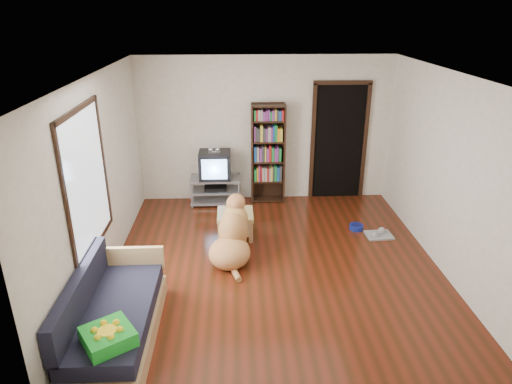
{
  "coord_description": "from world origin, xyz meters",
  "views": [
    {
      "loc": [
        -0.53,
        -5.45,
        3.35
      ],
      "look_at": [
        -0.25,
        0.55,
        0.9
      ],
      "focal_mm": 32.0,
      "sensor_mm": 36.0,
      "label": 1
    }
  ],
  "objects_px": {
    "tv_stand": "(216,189)",
    "green_cushion": "(108,337)",
    "dog_bowl": "(356,227)",
    "crt_tv": "(215,164)",
    "laptop": "(235,213)",
    "coffee_table": "(235,220)",
    "grey_rag": "(379,235)",
    "bookshelf": "(268,148)",
    "sofa": "(113,318)",
    "dog": "(232,237)"
  },
  "relations": [
    {
      "from": "dog_bowl",
      "to": "grey_rag",
      "type": "distance_m",
      "value": 0.39
    },
    {
      "from": "grey_rag",
      "to": "crt_tv",
      "type": "xyz_separation_m",
      "value": [
        -2.6,
        1.45,
        0.73
      ]
    },
    {
      "from": "tv_stand",
      "to": "dog",
      "type": "relative_size",
      "value": 0.79
    },
    {
      "from": "bookshelf",
      "to": "crt_tv",
      "type": "bearing_deg",
      "value": -175.68
    },
    {
      "from": "grey_rag",
      "to": "crt_tv",
      "type": "distance_m",
      "value": 3.07
    },
    {
      "from": "laptop",
      "to": "sofa",
      "type": "distance_m",
      "value": 2.65
    },
    {
      "from": "green_cushion",
      "to": "dog_bowl",
      "type": "bearing_deg",
      "value": 9.95
    },
    {
      "from": "bookshelf",
      "to": "tv_stand",
      "type": "bearing_deg",
      "value": -174.37
    },
    {
      "from": "dog_bowl",
      "to": "crt_tv",
      "type": "relative_size",
      "value": 0.38
    },
    {
      "from": "green_cushion",
      "to": "laptop",
      "type": "height_order",
      "value": "green_cushion"
    },
    {
      "from": "tv_stand",
      "to": "crt_tv",
      "type": "distance_m",
      "value": 0.47
    },
    {
      "from": "green_cushion",
      "to": "tv_stand",
      "type": "height_order",
      "value": "green_cushion"
    },
    {
      "from": "sofa",
      "to": "bookshelf",
      "type": "bearing_deg",
      "value": 62.68
    },
    {
      "from": "crt_tv",
      "to": "coffee_table",
      "type": "xyz_separation_m",
      "value": [
        0.35,
        -1.33,
        -0.46
      ]
    },
    {
      "from": "green_cushion",
      "to": "dog_bowl",
      "type": "distance_m",
      "value": 4.4
    },
    {
      "from": "laptop",
      "to": "sofa",
      "type": "xyz_separation_m",
      "value": [
        -1.32,
        -2.3,
        -0.15
      ]
    },
    {
      "from": "green_cushion",
      "to": "sofa",
      "type": "bearing_deg",
      "value": 68.05
    },
    {
      "from": "bookshelf",
      "to": "coffee_table",
      "type": "height_order",
      "value": "bookshelf"
    },
    {
      "from": "laptop",
      "to": "coffee_table",
      "type": "xyz_separation_m",
      "value": [
        0.0,
        0.03,
        -0.13
      ]
    },
    {
      "from": "crt_tv",
      "to": "sofa",
      "type": "distance_m",
      "value": 3.81
    },
    {
      "from": "grey_rag",
      "to": "sofa",
      "type": "relative_size",
      "value": 0.22
    },
    {
      "from": "grey_rag",
      "to": "coffee_table",
      "type": "distance_m",
      "value": 2.27
    },
    {
      "from": "green_cushion",
      "to": "grey_rag",
      "type": "xyz_separation_m",
      "value": [
        3.45,
        2.79,
        -0.48
      ]
    },
    {
      "from": "crt_tv",
      "to": "dog",
      "type": "relative_size",
      "value": 0.51
    },
    {
      "from": "bookshelf",
      "to": "coffee_table",
      "type": "relative_size",
      "value": 3.27
    },
    {
      "from": "crt_tv",
      "to": "bookshelf",
      "type": "bearing_deg",
      "value": 4.32
    },
    {
      "from": "crt_tv",
      "to": "dog",
      "type": "bearing_deg",
      "value": -81.43
    },
    {
      "from": "laptop",
      "to": "tv_stand",
      "type": "height_order",
      "value": "tv_stand"
    },
    {
      "from": "dog_bowl",
      "to": "coffee_table",
      "type": "height_order",
      "value": "coffee_table"
    },
    {
      "from": "laptop",
      "to": "grey_rag",
      "type": "relative_size",
      "value": 0.73
    },
    {
      "from": "dog_bowl",
      "to": "crt_tv",
      "type": "xyz_separation_m",
      "value": [
        -2.3,
        1.2,
        0.7
      ]
    },
    {
      "from": "tv_stand",
      "to": "crt_tv",
      "type": "relative_size",
      "value": 1.55
    },
    {
      "from": "dog_bowl",
      "to": "green_cushion",
      "type": "bearing_deg",
      "value": -136.07
    },
    {
      "from": "laptop",
      "to": "crt_tv",
      "type": "height_order",
      "value": "crt_tv"
    },
    {
      "from": "laptop",
      "to": "tv_stand",
      "type": "xyz_separation_m",
      "value": [
        -0.35,
        1.33,
        -0.14
      ]
    },
    {
      "from": "laptop",
      "to": "dog_bowl",
      "type": "bearing_deg",
      "value": -29.01
    },
    {
      "from": "bookshelf",
      "to": "sofa",
      "type": "relative_size",
      "value": 1.0
    },
    {
      "from": "green_cushion",
      "to": "dog_bowl",
      "type": "height_order",
      "value": "green_cushion"
    },
    {
      "from": "green_cushion",
      "to": "dog_bowl",
      "type": "relative_size",
      "value": 1.96
    },
    {
      "from": "crt_tv",
      "to": "bookshelf",
      "type": "distance_m",
      "value": 0.99
    },
    {
      "from": "coffee_table",
      "to": "dog",
      "type": "relative_size",
      "value": 0.48
    },
    {
      "from": "grey_rag",
      "to": "tv_stand",
      "type": "bearing_deg",
      "value": 151.29
    },
    {
      "from": "sofa",
      "to": "dog",
      "type": "distance_m",
      "value": 2.07
    },
    {
      "from": "bookshelf",
      "to": "sofa",
      "type": "height_order",
      "value": "bookshelf"
    },
    {
      "from": "green_cushion",
      "to": "laptop",
      "type": "xyz_separation_m",
      "value": [
        1.2,
        2.88,
        -0.08
      ]
    },
    {
      "from": "coffee_table",
      "to": "laptop",
      "type": "bearing_deg",
      "value": -90.0
    },
    {
      "from": "laptop",
      "to": "coffee_table",
      "type": "bearing_deg",
      "value": 56.33
    },
    {
      "from": "crt_tv",
      "to": "dog_bowl",
      "type": "bearing_deg",
      "value": -27.48
    },
    {
      "from": "laptop",
      "to": "sofa",
      "type": "relative_size",
      "value": 0.16
    },
    {
      "from": "tv_stand",
      "to": "green_cushion",
      "type": "bearing_deg",
      "value": -101.41
    }
  ]
}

